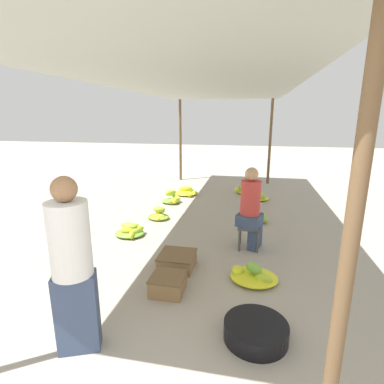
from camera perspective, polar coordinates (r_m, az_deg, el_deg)
The scene contains 18 objects.
canopy_post_front_right at distance 1.69m, azimuth 27.19°, elevation -14.41°, with size 0.08×0.08×2.50m, color brown.
canopy_post_back_left at distance 9.55m, azimuth -2.24°, elevation 9.71°, with size 0.08×0.08×2.50m, color brown.
canopy_post_back_right at distance 9.29m, azimuth 14.64°, elevation 9.13°, with size 0.08×0.08×2.50m, color brown.
canopy_tarp at distance 5.44m, azimuth 2.14°, elevation 19.60°, with size 3.14×8.21×0.04m, color #9EA399.
vendor_foreground at distance 2.74m, azimuth -21.84°, elevation -12.80°, with size 0.43×0.43×1.57m.
stool at distance 4.74m, azimuth 10.79°, elevation -7.05°, with size 0.34×0.34×0.38m.
vendor_seated at distance 4.63m, azimuth 11.21°, elevation -2.97°, with size 0.43×0.43×1.28m.
basin_black at distance 3.11m, azimuth 12.05°, elevation -24.47°, with size 0.60×0.60×0.17m.
banana_pile_left_0 at distance 5.31m, azimuth -11.52°, elevation -7.31°, with size 0.51×0.46×0.24m.
banana_pile_left_1 at distance 6.04m, azimuth -6.46°, elevation -4.45°, with size 0.44×0.39×0.27m.
banana_pile_left_2 at distance 7.11m, azimuth -3.81°, elevation -1.42°, with size 0.48×0.53×0.30m.
banana_pile_left_3 at distance 7.85m, azimuth -1.13°, elevation -0.01°, with size 0.64×0.66×0.24m.
banana_pile_right_0 at distance 8.10m, azimuth 9.78°, elevation 0.44°, with size 0.49×0.45×0.25m.
banana_pile_right_1 at distance 6.03m, azimuth 12.14°, elevation -4.79°, with size 0.48×0.48×0.20m.
banana_pile_right_2 at distance 7.55m, azimuth 12.65°, elevation -0.91°, with size 0.51×0.54×0.20m.
banana_pile_right_3 at distance 3.98m, azimuth 11.57°, elevation -15.33°, with size 0.59×0.52×0.25m.
crate_near at distance 3.68m, azimuth -4.62°, elevation -17.04°, with size 0.39×0.39×0.21m.
crate_mid at distance 4.19m, azimuth -2.85°, elevation -12.90°, with size 0.48×0.48×0.20m.
Camera 1 is at (0.90, -1.13, 2.02)m, focal length 28.00 mm.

